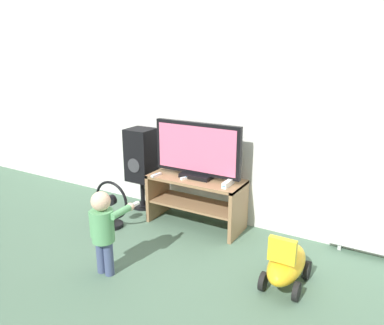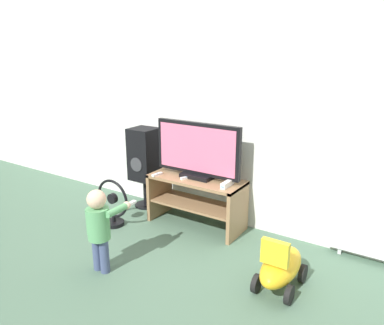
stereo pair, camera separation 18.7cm
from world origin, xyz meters
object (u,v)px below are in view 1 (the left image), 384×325
at_px(television, 197,151).
at_px(radiator, 373,216).
at_px(game_console, 228,183).
at_px(child, 104,226).
at_px(remote_secondary, 186,178).
at_px(speaker_tower, 141,157).
at_px(remote_primary, 156,175).
at_px(ride_on_toy, 286,264).
at_px(floor_fan, 112,207).

xyz_separation_m(television, radiator, (1.65, 0.20, -0.41)).
xyz_separation_m(game_console, child, (-0.59, -1.09, -0.13)).
xyz_separation_m(remote_secondary, speaker_tower, (-0.70, 0.18, 0.08)).
distance_m(game_console, remote_primary, 0.78).
height_order(game_console, remote_secondary, game_console).
bearing_deg(radiator, remote_primary, -169.58).
height_order(child, ride_on_toy, child).
bearing_deg(speaker_tower, game_console, -7.72).
relative_size(television, remote_primary, 7.07).
height_order(child, speaker_tower, speaker_tower).
xyz_separation_m(remote_primary, ride_on_toy, (1.52, -0.42, -0.36)).
bearing_deg(speaker_tower, radiator, 2.80).
distance_m(game_console, radiator, 1.31).
bearing_deg(radiator, speaker_tower, -177.20).
xyz_separation_m(game_console, speaker_tower, (-1.16, 0.16, 0.06)).
bearing_deg(floor_fan, game_console, 20.81).
xyz_separation_m(remote_primary, speaker_tower, (-0.39, 0.26, 0.08)).
xyz_separation_m(television, game_console, (0.38, -0.07, -0.25)).
distance_m(speaker_tower, ride_on_toy, 2.07).
bearing_deg(speaker_tower, remote_primary, -33.45).
bearing_deg(television, speaker_tower, 173.90).
relative_size(remote_primary, floor_fan, 0.26).
bearing_deg(radiator, game_console, -167.72).
bearing_deg(ride_on_toy, child, -156.61).
relative_size(remote_primary, ride_on_toy, 0.23).
bearing_deg(game_console, television, 169.06).
bearing_deg(remote_primary, television, 24.07).
distance_m(remote_secondary, speaker_tower, 0.73).
height_order(television, remote_primary, television).
relative_size(television, game_console, 4.73).
distance_m(remote_primary, ride_on_toy, 1.61).
xyz_separation_m(child, speaker_tower, (-0.57, 1.25, 0.19)).
bearing_deg(remote_primary, child, -79.69).
relative_size(television, speaker_tower, 1.01).
bearing_deg(speaker_tower, television, -6.10).
relative_size(game_console, speaker_tower, 0.21).
bearing_deg(ride_on_toy, floor_fan, 177.12).
relative_size(remote_secondary, radiator, 0.18).
bearing_deg(radiator, ride_on_toy, -123.26).
bearing_deg(floor_fan, ride_on_toy, -2.88).
bearing_deg(speaker_tower, remote_secondary, -14.05).
relative_size(speaker_tower, floor_fan, 1.85).
height_order(remote_primary, speaker_tower, speaker_tower).
bearing_deg(remote_primary, speaker_tower, 146.55).
distance_m(game_console, speaker_tower, 1.17).
distance_m(remote_secondary, radiator, 1.75).
relative_size(child, radiator, 0.99).
distance_m(television, game_console, 0.47).
height_order(remote_secondary, radiator, radiator).
xyz_separation_m(television, speaker_tower, (-0.78, 0.08, -0.19)).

